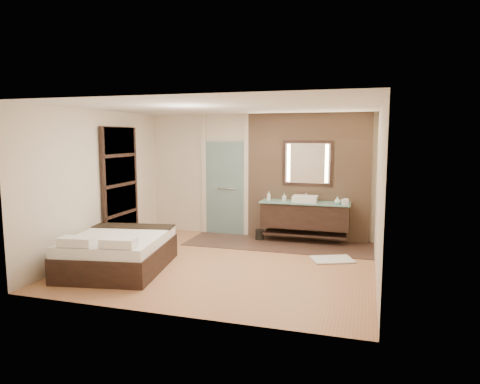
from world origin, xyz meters
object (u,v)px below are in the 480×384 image
(mirror_unit, at_px, (308,163))
(waste_bin, at_px, (260,235))
(vanity, at_px, (305,215))
(bed, at_px, (118,252))

(mirror_unit, xyz_separation_m, waste_bin, (-0.96, -0.31, -1.54))
(vanity, xyz_separation_m, mirror_unit, (0.00, 0.24, 1.07))
(waste_bin, bearing_deg, bed, -123.70)
(vanity, distance_m, mirror_unit, 1.10)
(mirror_unit, relative_size, bed, 0.51)
(mirror_unit, bearing_deg, vanity, -90.00)
(bed, bearing_deg, waste_bin, 46.81)
(bed, bearing_deg, mirror_unit, 37.88)
(vanity, xyz_separation_m, bed, (-2.72, -2.72, -0.28))
(bed, bearing_deg, vanity, 35.47)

